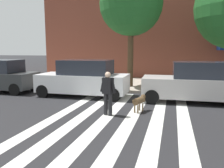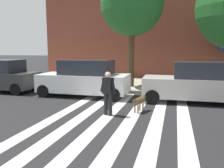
{
  "view_description": "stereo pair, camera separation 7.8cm",
  "coord_description": "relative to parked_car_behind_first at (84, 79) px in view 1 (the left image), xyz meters",
  "views": [
    {
      "loc": [
        2.52,
        -0.35,
        2.44
      ],
      "look_at": [
        0.44,
        7.51,
        1.22
      ],
      "focal_mm": 36.81,
      "sensor_mm": 36.0,
      "label": 1
    },
    {
      "loc": [
        2.6,
        -0.33,
        2.44
      ],
      "look_at": [
        0.44,
        7.51,
        1.22
      ],
      "focal_mm": 36.81,
      "sensor_mm": 36.0,
      "label": 2
    }
  ],
  "objects": [
    {
      "name": "street_tree_nearest",
      "position": [
        1.92,
        2.97,
        4.21
      ],
      "size": [
        3.81,
        3.81,
        6.91
      ],
      "color": "#4C3823",
      "rests_on": "sidewalk_far"
    },
    {
      "name": "parked_car_third_in_line",
      "position": [
        5.59,
        0.0,
        -0.03
      ],
      "size": [
        4.89,
        2.03,
        1.89
      ],
      "color": "#B9B5B3",
      "rests_on": "ground_plane"
    },
    {
      "name": "ground_plane",
      "position": [
        1.97,
        -4.67,
        -0.92
      ],
      "size": [
        160.0,
        160.0,
        0.0
      ],
      "primitive_type": "plane",
      "color": "#232326"
    },
    {
      "name": "parked_car_behind_first",
      "position": [
        0.0,
        0.0,
        0.0
      ],
      "size": [
        4.71,
        2.0,
        1.91
      ],
      "color": "white",
      "rests_on": "ground_plane"
    },
    {
      "name": "sidewalk_far",
      "position": [
        1.97,
        4.47,
        -0.85
      ],
      "size": [
        80.0,
        6.0,
        0.15
      ],
      "primitive_type": "cube",
      "color": "#B4A796",
      "rests_on": "ground_plane"
    },
    {
      "name": "dog_on_leash",
      "position": [
        3.28,
        -2.33,
        -0.48
      ],
      "size": [
        0.47,
        0.97,
        0.65
      ],
      "color": "brown",
      "rests_on": "ground_plane"
    },
    {
      "name": "crosswalk_stripes",
      "position": [
        2.68,
        -4.67,
        -0.92
      ],
      "size": [
        4.95,
        11.68,
        0.01
      ],
      "color": "silver",
      "rests_on": "ground_plane"
    },
    {
      "name": "pedestrian_dog_walker",
      "position": [
        2.21,
        -3.14,
        0.0
      ],
      "size": [
        0.69,
        0.35,
        1.64
      ],
      "color": "black",
      "rests_on": "ground_plane"
    }
  ]
}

